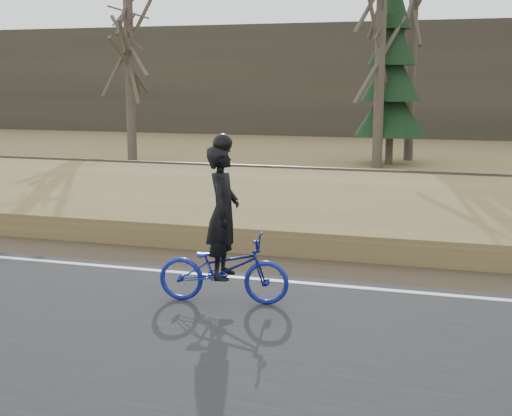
# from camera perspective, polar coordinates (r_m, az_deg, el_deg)

# --- Properties ---
(cyclist) EXTENTS (1.85, 0.86, 2.29)m
(cyclist) POSITION_cam_1_polar(r_m,az_deg,el_deg) (9.58, -2.63, -3.31)
(cyclist) COLOR navy
(cyclist) RESTS_ON road
(bare_tree_far_left) EXTENTS (0.36, 0.36, 7.49)m
(bare_tree_far_left) POSITION_cam_1_polar(r_m,az_deg,el_deg) (27.37, -10.09, 11.57)
(bare_tree_far_left) COLOR brown
(bare_tree_far_left) RESTS_ON ground
(bare_tree_left) EXTENTS (0.36, 0.36, 8.51)m
(bare_tree_left) POSITION_cam_1_polar(r_m,az_deg,el_deg) (27.79, 12.39, 12.52)
(bare_tree_left) COLOR brown
(bare_tree_left) RESTS_ON ground
(bare_tree_near_left) EXTENTS (0.36, 0.36, 7.33)m
(bare_tree_near_left) POSITION_cam_1_polar(r_m,az_deg,el_deg) (25.13, 9.89, 11.52)
(bare_tree_near_left) COLOR brown
(bare_tree_near_left) RESTS_ON ground
(conifer) EXTENTS (2.60, 2.60, 6.79)m
(conifer) POSITION_cam_1_polar(r_m,az_deg,el_deg) (26.30, 10.79, 10.45)
(conifer) COLOR brown
(conifer) RESTS_ON ground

